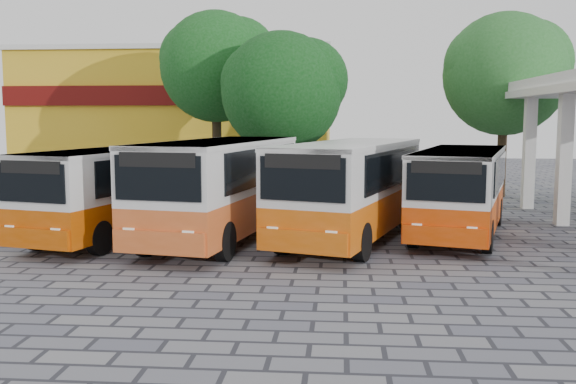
# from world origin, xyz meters

# --- Properties ---
(ground) EXTENTS (90.00, 90.00, 0.00)m
(ground) POSITION_xyz_m (0.00, 0.00, 0.00)
(ground) COLOR #565663
(ground) RESTS_ON ground
(shophouse_block) EXTENTS (20.40, 10.40, 8.30)m
(shophouse_block) POSITION_xyz_m (-11.00, 25.99, 4.16)
(shophouse_block) COLOR gold
(shophouse_block) RESTS_ON ground
(bus_far_left) EXTENTS (4.24, 8.39, 2.87)m
(bus_far_left) POSITION_xyz_m (-7.32, 2.52, 1.66)
(bus_far_left) COLOR #B14000
(bus_far_left) RESTS_ON ground
(bus_centre_left) EXTENTS (4.17, 9.12, 3.15)m
(bus_centre_left) POSITION_xyz_m (-3.89, 2.31, 1.82)
(bus_centre_left) COLOR #C7531F
(bus_centre_left) RESTS_ON ground
(bus_centre_right) EXTENTS (5.08, 9.13, 3.10)m
(bus_centre_right) POSITION_xyz_m (0.20, 2.59, 1.79)
(bus_centre_right) COLOR #C65108
(bus_centre_right) RESTS_ON ground
(bus_far_right) EXTENTS (4.48, 8.33, 2.83)m
(bus_far_right) POSITION_xyz_m (3.78, 3.67, 1.64)
(bus_far_right) COLOR #C63801
(bus_far_right) RESTS_ON ground
(tree_left) EXTENTS (6.15, 5.86, 9.47)m
(tree_left) POSITION_xyz_m (-6.70, 16.49, 6.72)
(tree_left) COLOR #332918
(tree_left) RESTS_ON ground
(tree_middle) EXTENTS (5.98, 5.69, 7.91)m
(tree_middle) POSITION_xyz_m (-2.88, 12.94, 5.25)
(tree_middle) COLOR black
(tree_middle) RESTS_ON ground
(tree_right) EXTENTS (6.20, 5.91, 8.90)m
(tree_right) POSITION_xyz_m (7.79, 14.61, 6.14)
(tree_right) COLOR #3F2E1E
(tree_right) RESTS_ON ground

